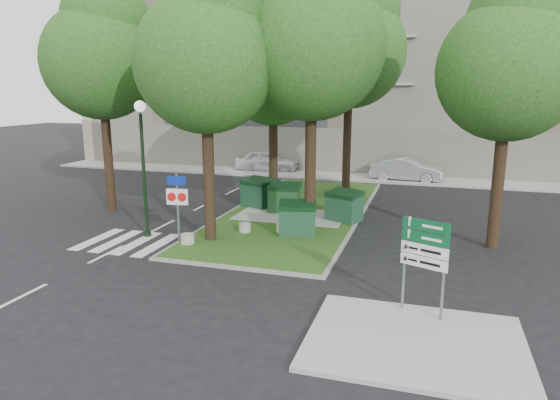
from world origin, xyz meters
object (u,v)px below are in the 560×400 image
at_px(tree_median_mid, 275,66).
at_px(car_silver, 407,170).
at_px(dumpster_c, 298,219).
at_px(litter_bin, 353,205).
at_px(tree_median_far, 352,40).
at_px(tree_street_left, 103,50).
at_px(tree_street_right, 513,57).
at_px(bollard_left, 188,239).
at_px(car_white, 267,161).
at_px(traffic_sign_pole, 177,198).
at_px(dumpster_a, 258,193).
at_px(tree_median_near_left, 208,48).
at_px(bollard_right, 284,227).
at_px(dumpster_d, 344,206).
at_px(bollard_mid, 245,227).
at_px(directional_sign, 425,252).
at_px(dumpster_b, 285,198).
at_px(street_lamp, 143,153).
at_px(tree_median_near_right, 315,32).

xyz_separation_m(tree_median_mid, car_silver, (6.00, 9.37, -6.22)).
xyz_separation_m(dumpster_c, litter_bin, (1.61, 4.23, -0.26)).
height_order(tree_median_mid, tree_median_far, tree_median_far).
distance_m(tree_street_left, tree_street_right, 17.54).
relative_size(bollard_left, car_white, 0.11).
distance_m(tree_median_far, litter_bin, 8.69).
distance_m(tree_street_right, traffic_sign_pole, 13.13).
bearing_deg(dumpster_a, tree_street_right, 7.72).
xyz_separation_m(tree_median_near_left, bollard_right, (2.37, 1.75, -6.97)).
height_order(tree_median_mid, dumpster_d, tree_median_mid).
bearing_deg(dumpster_c, car_white, 99.11).
bearing_deg(bollard_mid, dumpster_a, 102.72).
bearing_deg(directional_sign, dumpster_b, 147.48).
relative_size(bollard_right, traffic_sign_pole, 0.22).
bearing_deg(car_white, bollard_left, -176.35).
bearing_deg(tree_street_right, litter_bin, 150.91).
xyz_separation_m(tree_street_right, litter_bin, (-5.89, 3.28, -6.46)).
xyz_separation_m(tree_median_far, bollard_mid, (-2.88, -8.19, -8.02)).
relative_size(tree_median_mid, street_lamp, 1.84).
distance_m(tree_median_near_left, tree_street_right, 10.80).
height_order(tree_median_far, car_white, tree_median_far).
relative_size(tree_median_mid, bollard_left, 19.47).
xyz_separation_m(tree_street_left, directional_sign, (15.00, -8.06, -5.84)).
bearing_deg(bollard_left, dumpster_c, 32.89).
xyz_separation_m(tree_median_near_right, dumpster_c, (-0.49, -0.46, -7.20)).
xyz_separation_m(dumpster_a, litter_bin, (4.81, -0.02, -0.29)).
distance_m(tree_median_mid, dumpster_b, 6.41).
relative_size(litter_bin, car_white, 0.17).
relative_size(traffic_sign_pole, directional_sign, 1.11).
height_order(tree_median_near_right, tree_street_left, tree_median_near_right).
bearing_deg(tree_median_near_left, bollard_mid, 58.01).
bearing_deg(bollard_right, car_silver, 73.69).
relative_size(tree_street_left, bollard_mid, 22.21).
bearing_deg(dumpster_c, tree_median_mid, 103.23).
distance_m(dumpster_d, traffic_sign_pole, 7.51).
relative_size(tree_median_near_left, dumpster_d, 5.92).
distance_m(tree_median_near_left, bollard_left, 7.10).
bearing_deg(bollard_mid, tree_median_far, 70.61).
bearing_deg(traffic_sign_pole, litter_bin, 39.67).
bearing_deg(tree_street_right, bollard_mid, -172.99).
xyz_separation_m(tree_median_mid, street_lamp, (-3.39, -6.61, -3.56)).
distance_m(litter_bin, street_lamp, 9.97).
xyz_separation_m(dumpster_d, car_silver, (2.09, 11.56, -0.02)).
relative_size(bollard_right, street_lamp, 0.11).
xyz_separation_m(bollard_left, street_lamp, (-2.20, 0.74, 3.12)).
relative_size(bollard_right, litter_bin, 0.78).
height_order(tree_street_right, dumpster_b, tree_street_right).
height_order(tree_median_mid, street_lamp, tree_median_mid).
height_order(tree_street_left, street_lamp, tree_street_left).
xyz_separation_m(tree_median_near_right, car_silver, (3.00, 13.87, -7.23)).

